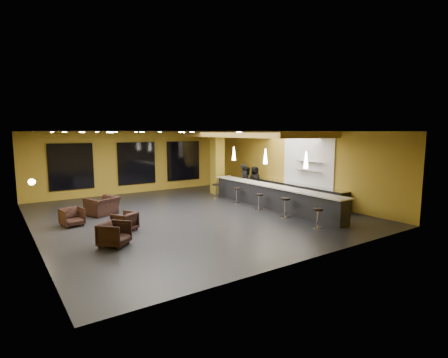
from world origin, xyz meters
TOP-DOWN VIEW (x-y plane):
  - floor at (0.00, 0.00)m, footprint 12.00×13.00m
  - ceiling at (0.00, 0.00)m, footprint 12.00×13.00m
  - wall_back at (0.00, 6.55)m, footprint 12.00×0.10m
  - wall_front at (0.00, -6.55)m, footprint 12.00×0.10m
  - wall_left at (-6.05, 0.00)m, footprint 0.10×13.00m
  - wall_right at (6.05, 0.00)m, footprint 0.10×13.00m
  - wood_soffit at (4.00, 1.00)m, footprint 3.60×8.00m
  - window_left at (-3.50, 6.44)m, footprint 2.20×0.06m
  - window_center at (0.00, 6.44)m, footprint 2.20×0.06m
  - window_right at (3.00, 6.44)m, footprint 2.20×0.06m
  - tile_backsplash at (5.96, -1.00)m, footprint 0.06×3.20m
  - bar_counter at (3.65, -1.00)m, footprint 0.60×8.00m
  - bar_top at (3.65, -1.00)m, footprint 0.78×8.10m
  - prep_counter at (5.65, -0.50)m, footprint 0.70×6.00m
  - prep_top at (5.65, -0.50)m, footprint 0.72×6.00m
  - wall_shelf_lower at (5.82, -1.20)m, footprint 0.30×1.50m
  - wall_shelf_upper at (5.82, -1.20)m, footprint 0.30×1.50m
  - column at (3.65, 3.60)m, footprint 0.60×0.60m
  - wall_sconce at (-5.88, 0.50)m, footprint 0.22×0.22m
  - pendant_0 at (3.65, -3.00)m, footprint 0.20×0.20m
  - pendant_1 at (3.65, -0.50)m, footprint 0.20×0.20m
  - pendant_2 at (3.65, 2.00)m, footprint 0.20×0.20m
  - staff_a at (4.15, 1.72)m, footprint 0.77×0.65m
  - staff_b at (4.86, 2.34)m, footprint 0.92×0.84m
  - staff_c at (5.16, 2.09)m, footprint 0.85×0.63m
  - armchair_a at (-4.02, -2.36)m, footprint 1.14×1.14m
  - armchair_b at (-3.20, -0.90)m, footprint 0.98×0.99m
  - armchair_c at (-4.62, 0.82)m, footprint 0.85×0.87m
  - armchair_d at (-3.20, 1.97)m, footprint 1.48×1.41m
  - bar_stool_0 at (2.75, -4.47)m, footprint 0.36×0.36m
  - bar_stool_1 at (2.90, -2.64)m, footprint 0.41×0.41m
  - bar_stool_2 at (2.88, -1.00)m, footprint 0.37×0.37m
  - bar_stool_3 at (2.95, 0.80)m, footprint 0.38×0.38m
  - bar_stool_4 at (2.77, 2.39)m, footprint 0.39×0.39m

SIDE VIEW (x-z plane):
  - floor at x=0.00m, z-range -0.10..0.00m
  - armchair_b at x=-3.20m, z-range 0.00..0.67m
  - armchair_c at x=-4.62m, z-range 0.00..0.69m
  - armchair_a at x=-4.02m, z-range 0.00..0.75m
  - armchair_d at x=-3.20m, z-range 0.00..0.76m
  - prep_counter at x=5.65m, z-range 0.00..0.86m
  - bar_stool_0 at x=2.75m, z-range 0.10..0.82m
  - bar_stool_2 at x=2.88m, z-range 0.10..0.84m
  - bar_stool_3 at x=2.95m, z-range 0.11..0.86m
  - bar_stool_4 at x=2.77m, z-range 0.11..0.88m
  - bar_counter at x=3.65m, z-range 0.00..1.00m
  - bar_stool_1 at x=2.90m, z-range 0.11..0.92m
  - staff_b at x=4.86m, z-range 0.00..1.53m
  - staff_c at x=5.16m, z-range 0.00..1.58m
  - prep_top at x=5.65m, z-range 0.87..0.90m
  - staff_a at x=4.15m, z-range 0.00..1.80m
  - bar_top at x=3.65m, z-range 1.00..1.05m
  - wall_shelf_lower at x=5.82m, z-range 1.59..1.61m
  - window_left at x=-3.50m, z-range 0.50..2.90m
  - window_center at x=0.00m, z-range 0.50..2.90m
  - window_right at x=3.00m, z-range 0.50..2.90m
  - wall_back at x=0.00m, z-range 0.00..3.50m
  - wall_front at x=0.00m, z-range 0.00..3.50m
  - wall_left at x=-6.05m, z-range 0.00..3.50m
  - wall_right at x=6.05m, z-range 0.00..3.50m
  - column at x=3.65m, z-range 0.00..3.50m
  - wall_sconce at x=-5.88m, z-range 1.69..1.91m
  - tile_backsplash at x=5.96m, z-range 0.80..3.20m
  - wall_shelf_upper at x=5.82m, z-range 2.03..2.06m
  - pendant_0 at x=3.65m, z-range 2.00..2.70m
  - pendant_1 at x=3.65m, z-range 2.00..2.70m
  - pendant_2 at x=3.65m, z-range 2.00..2.70m
  - wood_soffit at x=4.00m, z-range 3.22..3.50m
  - ceiling at x=0.00m, z-range 3.50..3.60m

